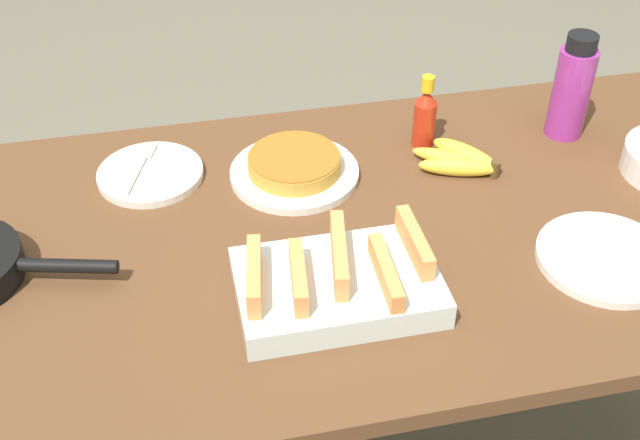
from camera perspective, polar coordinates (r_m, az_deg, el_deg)
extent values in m
cube|color=brown|center=(1.48, 0.00, -1.43)|extent=(1.78, 0.86, 0.03)
cylinder|color=brown|center=(2.24, 19.08, 0.67)|extent=(0.07, 0.07, 0.67)
ellipsoid|color=yellow|center=(1.66, 10.31, 4.58)|extent=(0.13, 0.15, 0.04)
ellipsoid|color=yellow|center=(1.65, 9.59, 4.21)|extent=(0.17, 0.13, 0.03)
ellipsoid|color=yellow|center=(1.62, 9.83, 3.74)|extent=(0.16, 0.08, 0.04)
cylinder|color=#4C3819|center=(1.63, 12.33, 3.55)|extent=(0.02, 0.02, 0.04)
cube|color=silver|center=(1.33, 1.26, -4.78)|extent=(0.33, 0.22, 0.05)
cube|color=#ED8E4C|center=(1.28, -4.70, -4.06)|extent=(0.04, 0.15, 0.05)
cube|color=#ED8E4C|center=(1.27, -1.54, -4.15)|extent=(0.04, 0.14, 0.05)
cube|color=#ED8E4C|center=(1.31, 1.34, -2.54)|extent=(0.05, 0.17, 0.05)
cube|color=#ED8E4C|center=(1.29, 4.69, -3.80)|extent=(0.03, 0.16, 0.04)
cube|color=#ED8E4C|center=(1.35, 6.74, -1.66)|extent=(0.02, 0.15, 0.05)
cylinder|color=black|center=(1.41, -17.50, -3.13)|extent=(0.17, 0.06, 0.02)
cylinder|color=silver|center=(1.60, -1.82, 3.35)|extent=(0.26, 0.26, 0.02)
cylinder|color=gold|center=(1.59, -1.84, 4.05)|extent=(0.18, 0.18, 0.03)
cylinder|color=#9B601E|center=(1.58, -1.85, 4.57)|extent=(0.18, 0.18, 0.00)
cylinder|color=silver|center=(1.49, 19.65, -2.56)|extent=(0.24, 0.24, 0.02)
cylinder|color=silver|center=(1.49, 20.87, -2.17)|extent=(0.09, 0.07, 0.01)
cube|color=silver|center=(1.44, 19.64, -3.75)|extent=(0.05, 0.04, 0.00)
cylinder|color=silver|center=(1.64, -11.97, 3.23)|extent=(0.21, 0.21, 0.02)
cylinder|color=silver|center=(1.62, -12.94, 3.10)|extent=(0.05, 0.12, 0.01)
cube|color=silver|center=(1.68, -12.08, 4.82)|extent=(0.04, 0.05, 0.00)
cylinder|color=#992D89|center=(1.77, 17.41, 8.61)|extent=(0.08, 0.08, 0.19)
cylinder|color=black|center=(1.72, 18.14, 11.88)|extent=(0.06, 0.06, 0.03)
cylinder|color=#B72814|center=(1.69, 7.41, 6.79)|extent=(0.05, 0.05, 0.10)
cone|color=#B72814|center=(1.66, 7.60, 8.66)|extent=(0.05, 0.05, 0.03)
cylinder|color=gold|center=(1.64, 7.69, 9.58)|extent=(0.03, 0.03, 0.03)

